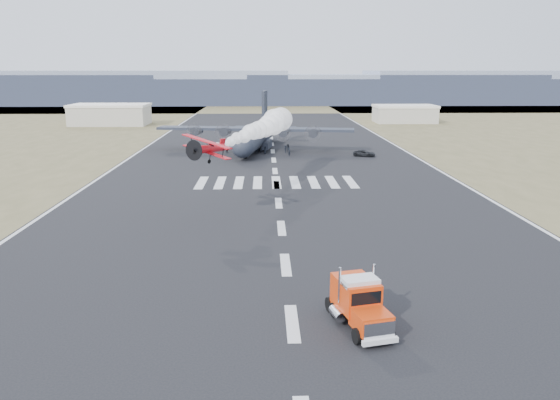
{
  "coord_description": "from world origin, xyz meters",
  "views": [
    {
      "loc": [
        -1.93,
        -35.84,
        17.68
      ],
      "look_at": [
        -0.25,
        21.1,
        4.0
      ],
      "focal_mm": 35.0,
      "sensor_mm": 36.0,
      "label": 1
    }
  ],
  "objects_px": {
    "crew_f": "(257,150)",
    "crew_e": "(265,150)",
    "crew_d": "(207,148)",
    "crew_g": "(289,152)",
    "transport_aircraft": "(256,135)",
    "crew_b": "(288,148)",
    "hangar_left": "(110,114)",
    "support_vehicle": "(364,153)",
    "hangar_right": "(405,114)",
    "crew_a": "(261,149)",
    "crew_h": "(228,149)",
    "crew_c": "(286,149)",
    "semi_truck": "(359,302)",
    "aerobatic_biplane": "(209,148)"
  },
  "relations": [
    {
      "from": "crew_c",
      "to": "semi_truck",
      "type": "bearing_deg",
      "value": -159.25
    },
    {
      "from": "crew_b",
      "to": "hangar_left",
      "type": "bearing_deg",
      "value": -67.51
    },
    {
      "from": "semi_truck",
      "to": "crew_c",
      "type": "relative_size",
      "value": 4.88
    },
    {
      "from": "hangar_right",
      "to": "hangar_left",
      "type": "bearing_deg",
      "value": -177.08
    },
    {
      "from": "hangar_right",
      "to": "crew_g",
      "type": "bearing_deg",
      "value": -120.28
    },
    {
      "from": "semi_truck",
      "to": "crew_b",
      "type": "xyz_separation_m",
      "value": [
        -1.36,
        83.24,
        -0.88
      ]
    },
    {
      "from": "hangar_right",
      "to": "crew_h",
      "type": "xyz_separation_m",
      "value": [
        -55.85,
        -68.13,
        -2.16
      ]
    },
    {
      "from": "support_vehicle",
      "to": "crew_f",
      "type": "bearing_deg",
      "value": 104.28
    },
    {
      "from": "transport_aircraft",
      "to": "crew_g",
      "type": "bearing_deg",
      "value": -45.83
    },
    {
      "from": "crew_d",
      "to": "hangar_right",
      "type": "bearing_deg",
      "value": 115.96
    },
    {
      "from": "hangar_left",
      "to": "transport_aircraft",
      "type": "bearing_deg",
      "value": -50.25
    },
    {
      "from": "crew_b",
      "to": "crew_e",
      "type": "xyz_separation_m",
      "value": [
        -5.01,
        -2.46,
        -0.09
      ]
    },
    {
      "from": "crew_d",
      "to": "crew_h",
      "type": "distance_m",
      "value": 4.65
    },
    {
      "from": "crew_e",
      "to": "crew_g",
      "type": "distance_m",
      "value": 6.11
    },
    {
      "from": "hangar_left",
      "to": "crew_f",
      "type": "xyz_separation_m",
      "value": [
        48.49,
        -64.5,
        -2.51
      ]
    },
    {
      "from": "transport_aircraft",
      "to": "crew_a",
      "type": "bearing_deg",
      "value": -70.37
    },
    {
      "from": "aerobatic_biplane",
      "to": "crew_h",
      "type": "bearing_deg",
      "value": 107.21
    },
    {
      "from": "crew_c",
      "to": "crew_g",
      "type": "relative_size",
      "value": 0.95
    },
    {
      "from": "aerobatic_biplane",
      "to": "crew_f",
      "type": "height_order",
      "value": "aerobatic_biplane"
    },
    {
      "from": "crew_a",
      "to": "crew_d",
      "type": "distance_m",
      "value": 11.94
    },
    {
      "from": "crew_b",
      "to": "crew_f",
      "type": "xyz_separation_m",
      "value": [
        -6.8,
        -2.33,
        0.02
      ]
    },
    {
      "from": "hangar_left",
      "to": "transport_aircraft",
      "type": "relative_size",
      "value": 0.56
    },
    {
      "from": "crew_d",
      "to": "crew_f",
      "type": "distance_m",
      "value": 11.14
    },
    {
      "from": "crew_a",
      "to": "crew_c",
      "type": "relative_size",
      "value": 0.98
    },
    {
      "from": "crew_b",
      "to": "crew_h",
      "type": "xyz_separation_m",
      "value": [
        -13.13,
        -0.95,
        -0.03
      ]
    },
    {
      "from": "crew_c",
      "to": "crew_e",
      "type": "height_order",
      "value": "crew_c"
    },
    {
      "from": "aerobatic_biplane",
      "to": "transport_aircraft",
      "type": "relative_size",
      "value": 0.15
    },
    {
      "from": "hangar_right",
      "to": "crew_d",
      "type": "xyz_separation_m",
      "value": [
        -60.36,
        -66.99,
        -2.07
      ]
    },
    {
      "from": "support_vehicle",
      "to": "crew_f",
      "type": "xyz_separation_m",
      "value": [
        -22.5,
        4.2,
        0.27
      ]
    },
    {
      "from": "crew_d",
      "to": "crew_h",
      "type": "relative_size",
      "value": 1.11
    },
    {
      "from": "transport_aircraft",
      "to": "crew_a",
      "type": "relative_size",
      "value": 26.54
    },
    {
      "from": "crew_c",
      "to": "crew_h",
      "type": "height_order",
      "value": "crew_h"
    },
    {
      "from": "support_vehicle",
      "to": "crew_d",
      "type": "relative_size",
      "value": 2.42
    },
    {
      "from": "crew_b",
      "to": "crew_g",
      "type": "distance_m",
      "value": 5.88
    },
    {
      "from": "hangar_right",
      "to": "aerobatic_biplane",
      "type": "relative_size",
      "value": 3.11
    },
    {
      "from": "crew_f",
      "to": "semi_truck",
      "type": "bearing_deg",
      "value": -118.82
    },
    {
      "from": "support_vehicle",
      "to": "crew_f",
      "type": "distance_m",
      "value": 22.89
    },
    {
      "from": "crew_a",
      "to": "crew_g",
      "type": "height_order",
      "value": "crew_g"
    },
    {
      "from": "hangar_right",
      "to": "crew_a",
      "type": "bearing_deg",
      "value": -125.22
    },
    {
      "from": "crew_f",
      "to": "crew_g",
      "type": "distance_m",
      "value": 7.72
    },
    {
      "from": "semi_truck",
      "to": "crew_d",
      "type": "xyz_separation_m",
      "value": [
        -19.01,
        83.42,
        -0.82
      ]
    },
    {
      "from": "crew_a",
      "to": "crew_h",
      "type": "bearing_deg",
      "value": 57.55
    },
    {
      "from": "hangar_right",
      "to": "crew_f",
      "type": "height_order",
      "value": "hangar_right"
    },
    {
      "from": "semi_truck",
      "to": "aerobatic_biplane",
      "type": "height_order",
      "value": "aerobatic_biplane"
    },
    {
      "from": "hangar_left",
      "to": "crew_b",
      "type": "height_order",
      "value": "hangar_left"
    },
    {
      "from": "crew_e",
      "to": "crew_a",
      "type": "bearing_deg",
      "value": 6.18
    },
    {
      "from": "crew_d",
      "to": "crew_f",
      "type": "relative_size",
      "value": 1.05
    },
    {
      "from": "semi_truck",
      "to": "aerobatic_biplane",
      "type": "xyz_separation_m",
      "value": [
        -13.12,
        28.62,
        6.86
      ]
    },
    {
      "from": "crew_d",
      "to": "crew_g",
      "type": "distance_m",
      "value": 18.71
    },
    {
      "from": "crew_f",
      "to": "crew_e",
      "type": "bearing_deg",
      "value": -38.81
    }
  ]
}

